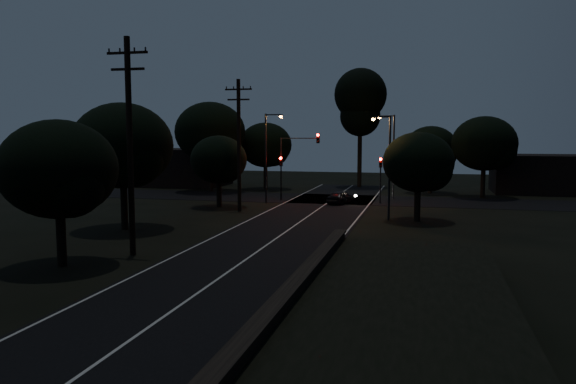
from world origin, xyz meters
The scene contains 22 objects.
road_surface centered at (0.00, 31.12, 0.01)m, with size 60.00×70.00×0.03m.
retaining_wall centered at (7.74, 3.00, 0.62)m, with size 6.93×26.00×1.60m.
utility_pole_mid centered at (-6.00, 15.00, 5.74)m, with size 2.20×0.30×11.00m.
utility_pole_far centered at (-6.00, 32.00, 5.48)m, with size 2.20×0.30×10.50m.
tree_left_b centered at (-7.81, 11.89, 4.46)m, with size 5.41×5.41×6.87m.
tree_left_c centered at (-10.27, 21.87, 5.31)m, with size 6.50×6.50×8.21m.
tree_left_d centered at (-8.33, 33.90, 3.93)m, with size 4.79×4.79×6.07m.
tree_far_nw centered at (-8.79, 49.88, 4.83)m, with size 5.89×5.89×7.47m.
tree_far_w centered at (-13.73, 45.85, 6.25)m, with size 7.54×7.54×9.61m.
tree_far_ne centered at (9.20, 49.89, 4.54)m, with size 5.56×5.56×7.03m.
tree_far_e centered at (14.22, 46.87, 5.13)m, with size 6.24×6.24×7.92m.
tree_right_a centered at (8.18, 29.90, 4.11)m, with size 4.99×4.99×6.34m.
tall_pine centered at (1.00, 55.00, 9.90)m, with size 6.05×6.05×13.74m.
building_left centered at (-20.00, 52.00, 2.20)m, with size 10.00×8.00×4.40m, color black.
building_right centered at (20.00, 53.00, 2.00)m, with size 9.00×7.00×4.00m, color black.
signal_left centered at (-4.60, 39.99, 2.84)m, with size 0.28×0.35×4.10m.
signal_right centered at (4.60, 39.99, 2.84)m, with size 0.28×0.35×4.10m.
signal_mast centered at (-2.91, 39.99, 4.34)m, with size 3.70×0.35×6.25m.
streetlight_a centered at (-5.31, 38.00, 4.64)m, with size 1.66×0.26×8.00m.
streetlight_b centered at (5.31, 44.00, 4.64)m, with size 1.66×0.26×8.00m.
streetlight_c centered at (5.83, 30.00, 4.35)m, with size 1.46×0.26×7.50m.
car centered at (1.27, 38.68, 0.59)m, with size 1.40×3.48×1.19m, color black.
Camera 1 is at (8.50, -10.61, 6.20)m, focal length 35.00 mm.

